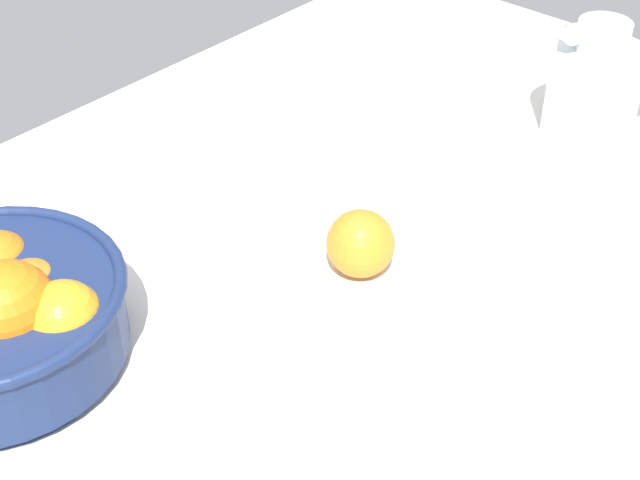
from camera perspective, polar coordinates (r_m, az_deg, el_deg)
The scene contains 3 objects.
ground_plane at distance 96.04cm, azimuth 1.60°, elevation -3.67°, with size 139.56×98.67×3.00cm, color silver.
juice_pitcher at distance 121.29cm, azimuth 15.91°, elevation 8.36°, with size 13.38×11.80×15.66cm.
loose_orange_0 at distance 95.32cm, azimuth 2.43°, elevation -0.21°, with size 6.93×6.93×6.93cm, color orange.
Camera 1 is at (-56.08, -45.93, 61.50)cm, focal length 53.89 mm.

